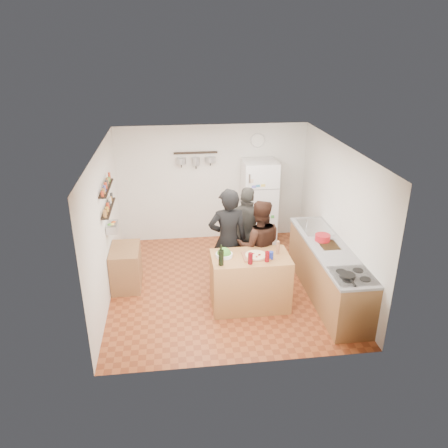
{
  "coord_description": "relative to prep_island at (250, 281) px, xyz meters",
  "views": [
    {
      "loc": [
        -0.85,
        -6.78,
        4.11
      ],
      "look_at": [
        0.0,
        0.1,
        1.15
      ],
      "focal_mm": 35.0,
      "sensor_mm": 36.0,
      "label": 1
    }
  ],
  "objects": [
    {
      "name": "stove_top",
      "position": [
        1.37,
        -0.8,
        0.46
      ],
      "size": [
        0.6,
        0.62,
        0.02
      ],
      "primitive_type": "cube",
      "color": "white",
      "rests_on": "counter_run"
    },
    {
      "name": "wine_glass_near",
      "position": [
        -0.05,
        -0.24,
        0.55
      ],
      "size": [
        0.07,
        0.07,
        0.18
      ],
      "primitive_type": "cylinder",
      "color": "#51060C",
      "rests_on": "prep_island"
    },
    {
      "name": "pepper_mill",
      "position": [
        0.45,
        0.05,
        0.55
      ],
      "size": [
        0.06,
        0.06,
        0.18
      ],
      "primitive_type": "cylinder",
      "color": "brown",
      "rests_on": "prep_island"
    },
    {
      "name": "salt_canister",
      "position": [
        0.3,
        -0.12,
        0.52
      ],
      "size": [
        0.08,
        0.08,
        0.12
      ],
      "primitive_type": "cylinder",
      "color": "navy",
      "rests_on": "prep_island"
    },
    {
      "name": "wine_bottle",
      "position": [
        -0.5,
        -0.22,
        0.58
      ],
      "size": [
        0.08,
        0.08,
        0.25
      ],
      "primitive_type": "cylinder",
      "color": "black",
      "rests_on": "prep_island"
    },
    {
      "name": "salad_bowl",
      "position": [
        -0.42,
        0.05,
        0.48
      ],
      "size": [
        0.27,
        0.27,
        0.05
      ],
      "primitive_type": "cylinder",
      "color": "silver",
      "rests_on": "prep_island"
    },
    {
      "name": "pot_rack",
      "position": [
        -0.68,
        2.7,
        1.49
      ],
      "size": [
        0.9,
        0.04,
        0.04
      ],
      "primitive_type": "cube",
      "color": "black",
      "rests_on": "back_wall"
    },
    {
      "name": "counter_run",
      "position": [
        1.37,
        0.15,
        -0.01
      ],
      "size": [
        0.63,
        2.63,
        0.9
      ],
      "primitive_type": "cube",
      "color": "#9E7042",
      "rests_on": "floor"
    },
    {
      "name": "wall_clock",
      "position": [
        0.62,
        2.78,
        1.69
      ],
      "size": [
        0.3,
        0.03,
        0.3
      ],
      "primitive_type": "cylinder",
      "rotation": [
        1.57,
        0.0,
        0.0
      ],
      "color": "silver",
      "rests_on": "back_wall"
    },
    {
      "name": "produce_basket",
      "position": [
        -2.23,
        0.9,
        0.69
      ],
      "size": [
        0.18,
        0.35,
        0.14
      ],
      "primitive_type": "cube",
      "color": "silver",
      "rests_on": "left_wall"
    },
    {
      "name": "pizza",
      "position": [
        0.08,
        -0.02,
        0.48
      ],
      "size": [
        0.34,
        0.34,
        0.02
      ],
      "primitive_type": "cylinder",
      "color": "#CFB988",
      "rests_on": "pizza_board"
    },
    {
      "name": "prep_island",
      "position": [
        0.0,
        0.0,
        0.0
      ],
      "size": [
        1.25,
        0.72,
        0.91
      ],
      "primitive_type": "cube",
      "color": "#A1733B",
      "rests_on": "floor"
    },
    {
      "name": "spice_shelf_upper",
      "position": [
        -2.26,
        0.9,
        1.4
      ],
      "size": [
        0.12,
        1.0,
        0.02
      ],
      "primitive_type": "cube",
      "color": "black",
      "rests_on": "left_wall"
    },
    {
      "name": "sink",
      "position": [
        1.37,
        1.0,
        0.46
      ],
      "size": [
        0.5,
        0.8,
        0.03
      ],
      "primitive_type": "cube",
      "color": "silver",
      "rests_on": "counter_run"
    },
    {
      "name": "room_shell",
      "position": [
        -0.33,
        1.09,
        0.79
      ],
      "size": [
        4.2,
        4.2,
        4.2
      ],
      "color": "brown",
      "rests_on": "ground"
    },
    {
      "name": "side_table",
      "position": [
        -2.07,
        0.9,
        -0.09
      ],
      "size": [
        0.5,
        0.8,
        0.73
      ],
      "primitive_type": "cube",
      "color": "olive",
      "rests_on": "floor"
    },
    {
      "name": "person_left",
      "position": [
        -0.28,
        0.62,
        0.47
      ],
      "size": [
        0.69,
        0.47,
        1.85
      ],
      "primitive_type": "imported",
      "rotation": [
        0.0,
        0.0,
        3.18
      ],
      "color": "black",
      "rests_on": "floor"
    },
    {
      "name": "cutting_board",
      "position": [
        1.37,
        0.23,
        0.46
      ],
      "size": [
        0.3,
        0.4,
        0.02
      ],
      "primitive_type": "cube",
      "color": "brown",
      "rests_on": "counter_run"
    },
    {
      "name": "pizza_board",
      "position": [
        0.08,
        -0.02,
        0.47
      ],
      "size": [
        0.42,
        0.34,
        0.02
      ],
      "primitive_type": "cube",
      "color": "brown",
      "rests_on": "prep_island"
    },
    {
      "name": "wine_glass_far",
      "position": [
        0.22,
        -0.2,
        0.54
      ],
      "size": [
        0.07,
        0.07,
        0.17
      ],
      "primitive_type": "cylinder",
      "color": "#5F080D",
      "rests_on": "prep_island"
    },
    {
      "name": "skillet",
      "position": [
        1.27,
        -0.83,
        0.49
      ],
      "size": [
        0.23,
        0.23,
        0.04
      ],
      "primitive_type": "cylinder",
      "color": "black",
      "rests_on": "stove_top"
    },
    {
      "name": "person_center",
      "position": [
        0.24,
        0.53,
        0.37
      ],
      "size": [
        0.85,
        0.69,
        1.65
      ],
      "primitive_type": "imported",
      "rotation": [
        0.0,
        0.0,
        3.06
      ],
      "color": "black",
      "rests_on": "floor"
    },
    {
      "name": "red_bowl",
      "position": [
        1.32,
        0.41,
        0.52
      ],
      "size": [
        0.26,
        0.26,
        0.11
      ],
      "primitive_type": "cylinder",
      "color": "#A8131C",
      "rests_on": "counter_run"
    },
    {
      "name": "person_back",
      "position": [
        0.13,
        1.02,
        0.41
      ],
      "size": [
        1.09,
        0.77,
        1.72
      ],
      "primitive_type": "imported",
      "rotation": [
        0.0,
        0.0,
        2.75
      ],
      "color": "#2F2D29",
      "rests_on": "floor"
    },
    {
      "name": "fridge",
      "position": [
        0.62,
        2.45,
        0.45
      ],
      "size": [
        0.7,
        0.68,
        1.8
      ],
      "primitive_type": "cube",
      "color": "white",
      "rests_on": "floor"
    },
    {
      "name": "spice_shelf_lower",
      "position": [
        -2.26,
        0.9,
        1.04
      ],
      "size": [
        0.12,
        1.0,
        0.02
      ],
      "primitive_type": "cube",
      "color": "black",
      "rests_on": "left_wall"
    }
  ]
}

